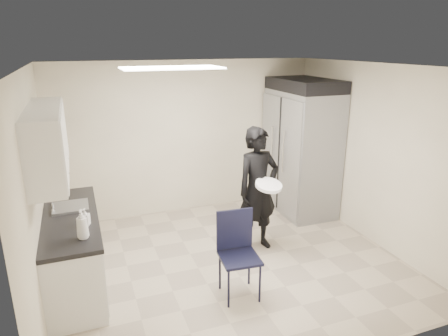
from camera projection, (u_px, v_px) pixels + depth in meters
name	position (u px, v px, depth m)	size (l,w,h in m)	color
floor	(229.00, 262.00, 5.45)	(4.50, 4.50, 0.00)	tan
ceiling	(230.00, 66.00, 4.67)	(4.50, 4.50, 0.00)	silver
back_wall	(187.00, 138.00, 6.84)	(4.50, 4.50, 0.00)	beige
left_wall	(35.00, 194.00, 4.30)	(4.00, 4.00, 0.00)	beige
right_wall	(373.00, 155.00, 5.81)	(4.00, 4.00, 0.00)	beige
ceiling_panel	(172.00, 68.00, 4.83)	(1.20, 0.60, 0.02)	white
lower_counter	(74.00, 252.00, 4.84)	(0.60, 1.90, 0.86)	silver
countertop	(69.00, 218.00, 4.71)	(0.64, 1.95, 0.05)	black
sink	(71.00, 211.00, 4.94)	(0.42, 0.40, 0.14)	gray
faucet	(52.00, 202.00, 4.83)	(0.02, 0.02, 0.24)	silver
upper_cabinets	(47.00, 141.00, 4.38)	(0.35, 1.80, 0.75)	silver
towel_dispenser	(48.00, 138.00, 5.45)	(0.22, 0.30, 0.35)	black
notice_sticker_left	(38.00, 198.00, 4.42)	(0.00, 0.12, 0.07)	yellow
notice_sticker_right	(39.00, 195.00, 4.61)	(0.00, 0.12, 0.07)	yellow
commercial_fridge	(301.00, 152.00, 6.89)	(0.80, 1.35, 2.10)	gray
fridge_compressor	(305.00, 85.00, 6.54)	(0.80, 1.35, 0.20)	black
folding_chair	(240.00, 258.00, 4.59)	(0.44, 0.44, 0.98)	black
man_tuxedo	(258.00, 190.00, 5.58)	(0.66, 0.44, 1.79)	black
bucket_lid	(269.00, 185.00, 5.33)	(0.36, 0.36, 0.05)	white
soap_bottle_a	(82.00, 224.00, 4.12)	(0.12, 0.12, 0.32)	white
soap_bottle_b	(85.00, 217.00, 4.44)	(0.09, 0.09, 0.20)	#B0AEBB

